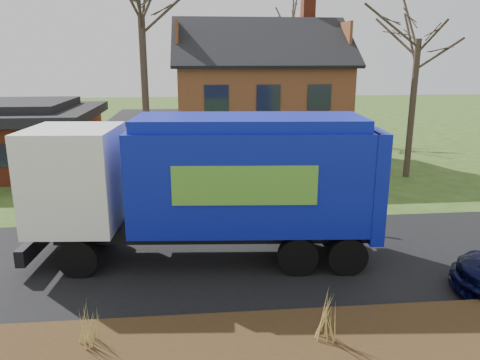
{
  "coord_description": "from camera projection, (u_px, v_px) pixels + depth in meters",
  "views": [
    {
      "loc": [
        -1.74,
        -13.17,
        6.02
      ],
      "look_at": [
        -0.19,
        2.5,
        1.84
      ],
      "focal_mm": 35.0,
      "sensor_mm": 36.0,
      "label": 1
    }
  ],
  "objects": [
    {
      "name": "ground",
      "position": [
        254.0,
        258.0,
        14.38
      ],
      "size": [
        120.0,
        120.0,
        0.0
      ],
      "primitive_type": "plane",
      "color": "#2F4717",
      "rests_on": "ground"
    },
    {
      "name": "road",
      "position": [
        254.0,
        258.0,
        14.37
      ],
      "size": [
        80.0,
        7.0,
        0.02
      ],
      "primitive_type": "cube",
      "color": "black",
      "rests_on": "ground"
    },
    {
      "name": "main_house",
      "position": [
        250.0,
        92.0,
        26.86
      ],
      "size": [
        12.95,
        8.95,
        9.26
      ],
      "color": "beige",
      "rests_on": "ground"
    },
    {
      "name": "ranch_house",
      "position": [
        4.0,
        137.0,
        25.28
      ],
      "size": [
        9.8,
        8.2,
        3.7
      ],
      "color": "maroon",
      "rests_on": "ground"
    },
    {
      "name": "garbage_truck",
      "position": [
        212.0,
        179.0,
        13.73
      ],
      "size": [
        10.38,
        3.53,
        4.37
      ],
      "rotation": [
        0.0,
        0.0,
        -0.08
      ],
      "color": "black",
      "rests_on": "ground"
    },
    {
      "name": "silver_sedan",
      "position": [
        117.0,
        196.0,
        18.04
      ],
      "size": [
        5.0,
        3.04,
        1.56
      ],
      "primitive_type": "imported",
      "rotation": [
        0.0,
        0.0,
        1.89
      ],
      "color": "#B9BAC1",
      "rests_on": "ground"
    },
    {
      "name": "tree_front_east",
      "position": [
        421.0,
        14.0,
        22.13
      ],
      "size": [
        3.52,
        3.52,
        9.77
      ],
      "color": "#3C3024",
      "rests_on": "ground"
    },
    {
      "name": "tree_back",
      "position": [
        292.0,
        11.0,
        34.46
      ],
      "size": [
        3.5,
        3.5,
        11.07
      ],
      "color": "#3A2C23",
      "rests_on": "ground"
    },
    {
      "name": "grass_clump_west",
      "position": [
        89.0,
        326.0,
        9.46
      ],
      "size": [
        0.32,
        0.27,
        0.85
      ],
      "color": "tan",
      "rests_on": "mulch_verge"
    },
    {
      "name": "grass_clump_mid",
      "position": [
        325.0,
        316.0,
        9.65
      ],
      "size": [
        0.37,
        0.31,
        1.05
      ],
      "color": "tan",
      "rests_on": "mulch_verge"
    }
  ]
}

